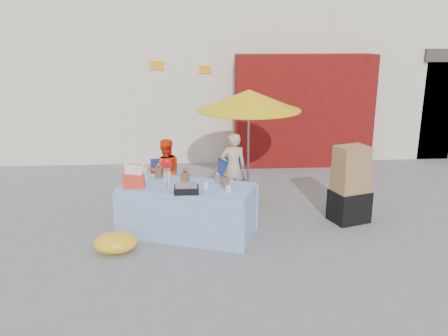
{
  "coord_description": "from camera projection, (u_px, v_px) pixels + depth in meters",
  "views": [
    {
      "loc": [
        -0.37,
        -6.67,
        3.13
      ],
      "look_at": [
        0.09,
        0.6,
        1.0
      ],
      "focal_mm": 38.0,
      "sensor_mm": 36.0,
      "label": 1
    }
  ],
  "objects": [
    {
      "name": "chair_right",
      "position": [
        233.0,
        191.0,
        8.78
      ],
      "size": [
        0.55,
        0.54,
        0.85
      ],
      "rotation": [
        0.0,
        0.0,
        0.16
      ],
      "color": "navy",
      "rests_on": "ground"
    },
    {
      "name": "chair_left",
      "position": [
        166.0,
        192.0,
        8.71
      ],
      "size": [
        0.55,
        0.54,
        0.85
      ],
      "rotation": [
        0.0,
        0.0,
        0.16
      ],
      "color": "navy",
      "rests_on": "ground"
    },
    {
      "name": "vendor_orange",
      "position": [
        166.0,
        172.0,
        8.74
      ],
      "size": [
        0.67,
        0.56,
        1.23
      ],
      "primitive_type": "imported",
      "rotation": [
        0.0,
        0.0,
        3.31
      ],
      "color": "#FF370D",
      "rests_on": "ground"
    },
    {
      "name": "tarp_bundle",
      "position": [
        116.0,
        243.0,
        6.91
      ],
      "size": [
        0.75,
        0.65,
        0.29
      ],
      "primitive_type": "ellipsoid",
      "rotation": [
        0.0,
        0.0,
        -0.24
      ],
      "color": "yellow",
      "rests_on": "ground"
    },
    {
      "name": "market_table",
      "position": [
        187.0,
        209.0,
        7.47
      ],
      "size": [
        2.28,
        1.6,
        1.26
      ],
      "rotation": [
        0.0,
        0.0,
        -0.34
      ],
      "color": "#7E9FCA",
      "rests_on": "ground"
    },
    {
      "name": "box_stack",
      "position": [
        350.0,
        187.0,
        7.9
      ],
      "size": [
        0.71,
        0.65,
        1.31
      ],
      "rotation": [
        0.0,
        0.0,
        0.33
      ],
      "color": "black",
      "rests_on": "ground"
    },
    {
      "name": "backdrop",
      "position": [
        223.0,
        31.0,
        13.65
      ],
      "size": [
        14.0,
        8.0,
        7.8
      ],
      "color": "silver",
      "rests_on": "ground"
    },
    {
      "name": "vendor_beige",
      "position": [
        233.0,
        168.0,
        8.8
      ],
      "size": [
        0.53,
        0.39,
        1.33
      ],
      "primitive_type": "imported",
      "rotation": [
        0.0,
        0.0,
        3.31
      ],
      "color": "#C9B58E",
      "rests_on": "ground"
    },
    {
      "name": "ground",
      "position": [
        220.0,
        241.0,
        7.29
      ],
      "size": [
        80.0,
        80.0,
        0.0
      ],
      "primitive_type": "plane",
      "color": "slate",
      "rests_on": "ground"
    },
    {
      "name": "umbrella",
      "position": [
        249.0,
        100.0,
        8.62
      ],
      "size": [
        1.9,
        1.9,
        2.09
      ],
      "color": "gray",
      "rests_on": "ground"
    }
  ]
}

